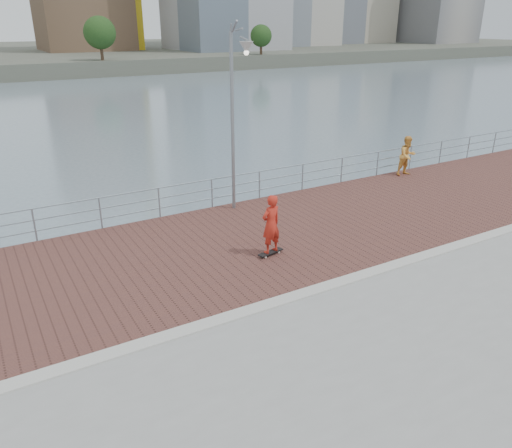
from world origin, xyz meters
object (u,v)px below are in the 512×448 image
guardrail (186,194)px  skateboarder (271,224)px  street_lamp (238,88)px  bystander (407,156)px

guardrail → skateboarder: skateboarder is taller
guardrail → street_lamp: street_lamp is taller
street_lamp → skateboarder: street_lamp is taller
skateboarder → bystander: bearing=-168.1°
street_lamp → bystander: size_ratio=3.52×
guardrail → skateboarder: (0.74, -4.60, 0.31)m
skateboarder → bystander: skateboarder is taller
guardrail → skateboarder: 4.67m
bystander → guardrail: bearing=-179.1°
guardrail → bystander: bystander is taller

